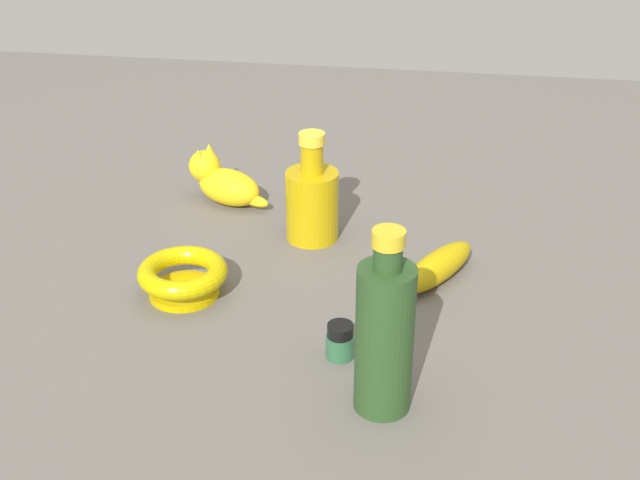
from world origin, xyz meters
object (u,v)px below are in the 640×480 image
object	(u,v)px
bottle_tall	(384,335)
banana	(438,267)
bottle_short	(312,200)
bowl	(183,276)
cat_figurine	(223,181)
nail_polish_jar	(340,341)

from	to	relation	value
bottle_tall	banana	bearing A→B (deg)	-10.22
bottle_short	bottle_tall	bearing A→B (deg)	-159.48
banana	bottle_tall	xyz separation A→B (m)	(-0.27, 0.05, 0.07)
bowl	banana	bearing A→B (deg)	-74.74
bowl	bottle_short	xyz separation A→B (m)	(0.18, -0.14, 0.03)
cat_figurine	nail_polish_jar	xyz separation A→B (m)	(-0.38, -0.24, -0.02)
bowl	bottle_short	size ratio (longest dim) A/B	0.71
bowl	nail_polish_jar	bearing A→B (deg)	-114.99
bottle_tall	bottle_short	bearing A→B (deg)	20.52
cat_figurine	bottle_tall	world-z (taller)	bottle_tall
cat_figurine	bottle_tall	distance (m)	0.55
cat_figurine	bottle_short	bearing A→B (deg)	-121.19
bottle_short	banana	distance (m)	0.21
bowl	bottle_tall	distance (m)	0.34
bowl	cat_figurine	bearing A→B (deg)	4.16
bowl	bottle_tall	size ratio (longest dim) A/B	0.55
bottle_short	cat_figurine	bearing A→B (deg)	58.81
cat_figurine	banana	bearing A→B (deg)	-118.93
banana	nail_polish_jar	world-z (taller)	nail_polish_jar
bottle_tall	nail_polish_jar	xyz separation A→B (m)	(0.08, 0.06, -0.07)
bowl	bottle_tall	xyz separation A→B (m)	(-0.18, -0.28, 0.06)
banana	bottle_tall	world-z (taller)	bottle_tall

